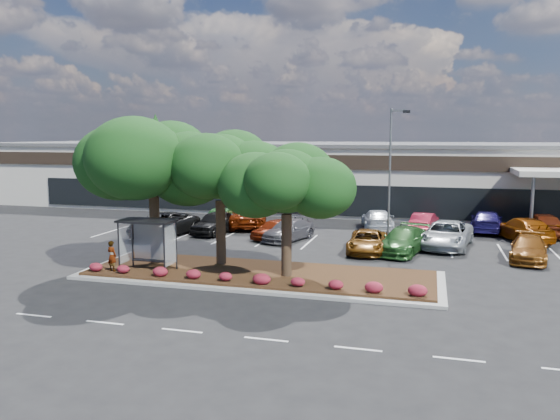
# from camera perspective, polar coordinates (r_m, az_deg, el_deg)

# --- Properties ---
(ground) EXTENTS (160.00, 160.00, 0.00)m
(ground) POSITION_cam_1_polar(r_m,az_deg,el_deg) (23.36, -0.47, -9.76)
(ground) COLOR black
(ground) RESTS_ON ground
(retail_store) EXTENTS (80.40, 25.20, 6.25)m
(retail_store) POSITION_cam_1_polar(r_m,az_deg,el_deg) (55.78, 9.21, 3.74)
(retail_store) COLOR beige
(retail_store) RESTS_ON ground
(landscape_island) EXTENTS (18.00, 6.00, 0.26)m
(landscape_island) POSITION_cam_1_polar(r_m,az_deg,el_deg) (27.56, -2.20, -6.74)
(landscape_island) COLOR #9F9F9A
(landscape_island) RESTS_ON ground
(lane_markings) EXTENTS (33.12, 20.06, 0.01)m
(lane_markings) POSITION_cam_1_polar(r_m,az_deg,el_deg) (33.20, 4.25, -4.44)
(lane_markings) COLOR silver
(lane_markings) RESTS_ON ground
(shrub_row) EXTENTS (17.00, 0.80, 0.50)m
(shrub_row) POSITION_cam_1_polar(r_m,az_deg,el_deg) (25.54, -3.64, -7.04)
(shrub_row) COLOR maroon
(shrub_row) RESTS_ON landscape_island
(bus_shelter) EXTENTS (2.75, 1.55, 2.59)m
(bus_shelter) POSITION_cam_1_polar(r_m,az_deg,el_deg) (28.31, -13.56, -2.05)
(bus_shelter) COLOR black
(bus_shelter) RESTS_ON landscape_island
(island_tree_west) EXTENTS (7.20, 7.20, 7.89)m
(island_tree_west) POSITION_cam_1_polar(r_m,az_deg,el_deg) (29.64, -13.07, 2.11)
(island_tree_west) COLOR #133812
(island_tree_west) RESTS_ON landscape_island
(island_tree_mid) EXTENTS (6.60, 6.60, 7.32)m
(island_tree_mid) POSITION_cam_1_polar(r_m,az_deg,el_deg) (28.82, -6.26, 1.54)
(island_tree_mid) COLOR #133812
(island_tree_mid) RESTS_ON landscape_island
(island_tree_east) EXTENTS (5.80, 5.80, 6.50)m
(island_tree_east) POSITION_cam_1_polar(r_m,az_deg,el_deg) (26.21, 0.69, 0.06)
(island_tree_east) COLOR #133812
(island_tree_east) RESTS_ON landscape_island
(conifer_north_west) EXTENTS (4.40, 4.40, 10.00)m
(conifer_north_west) POSITION_cam_1_polar(r_m,az_deg,el_deg) (76.50, -12.79, 6.12)
(conifer_north_west) COLOR #133812
(conifer_north_west) RESTS_ON ground
(person_waiting) EXTENTS (0.65, 0.51, 1.55)m
(person_waiting) POSITION_cam_1_polar(r_m,az_deg,el_deg) (28.78, -17.15, -4.60)
(person_waiting) COLOR #594C47
(person_waiting) RESTS_ON landscape_island
(light_pole) EXTENTS (1.43, 0.68, 8.75)m
(light_pole) POSITION_cam_1_polar(r_m,az_deg,el_deg) (36.18, 11.53, 2.59)
(light_pole) COLOR #9F9F9A
(light_pole) RESTS_ON ground
(car_0) EXTENTS (3.83, 6.28, 1.63)m
(car_0) POSITION_cam_1_polar(r_m,az_deg,el_deg) (39.27, -12.07, -1.48)
(car_0) COLOR black
(car_0) RESTS_ON ground
(car_1) EXTENTS (2.49, 4.93, 1.61)m
(car_1) POSITION_cam_1_polar(r_m,az_deg,el_deg) (39.54, -6.81, -1.31)
(car_1) COLOR black
(car_1) RESTS_ON ground
(car_2) EXTENTS (2.89, 4.24, 1.34)m
(car_2) POSITION_cam_1_polar(r_m,az_deg,el_deg) (37.37, -0.60, -2.00)
(car_2) COLOR maroon
(car_2) RESTS_ON ground
(car_3) EXTENTS (3.27, 5.11, 1.38)m
(car_3) POSITION_cam_1_polar(r_m,az_deg,el_deg) (36.84, 0.91, -2.11)
(car_3) COLOR #56555B
(car_3) RESTS_ON ground
(car_4) EXTENTS (3.35, 5.61, 1.52)m
(car_4) POSITION_cam_1_polar(r_m,az_deg,el_deg) (33.66, 12.77, -3.14)
(car_4) COLOR #255721
(car_4) RESTS_ON ground
(car_5) EXTENTS (2.38, 4.89, 1.34)m
(car_5) POSITION_cam_1_polar(r_m,az_deg,el_deg) (33.45, 9.12, -3.27)
(car_5) COLOR #65390C
(car_5) RESTS_ON ground
(car_6) EXTENTS (3.72, 6.32, 1.65)m
(car_6) POSITION_cam_1_polar(r_m,az_deg,el_deg) (36.01, 17.01, -2.47)
(car_6) COLOR #9CA2A7
(car_6) RESTS_ON ground
(car_7) EXTENTS (2.70, 5.00, 1.38)m
(car_7) POSITION_cam_1_polar(r_m,az_deg,el_deg) (33.95, 24.55, -3.69)
(car_7) COLOR brown
(car_7) RESTS_ON ground
(car_9) EXTENTS (1.75, 4.16, 1.34)m
(car_9) POSITION_cam_1_polar(r_m,az_deg,el_deg) (43.37, -5.81, -0.67)
(car_9) COLOR #19421B
(car_9) RESTS_ON ground
(car_10) EXTENTS (3.53, 5.23, 1.33)m
(car_10) POSITION_cam_1_polar(r_m,az_deg,el_deg) (45.66, -3.33, -0.21)
(car_10) COLOR maroon
(car_10) RESTS_ON ground
(car_11) EXTENTS (4.42, 6.51, 1.66)m
(car_11) POSITION_cam_1_polar(r_m,az_deg,el_deg) (42.03, -3.35, -0.69)
(car_11) COLOR #631C06
(car_11) RESTS_ON ground
(car_12) EXTENTS (3.07, 5.47, 1.50)m
(car_12) POSITION_cam_1_polar(r_m,az_deg,el_deg) (41.62, 10.13, -1.00)
(car_12) COLOR silver
(car_12) RESTS_ON ground
(car_13) EXTENTS (2.16, 4.36, 1.37)m
(car_13) POSITION_cam_1_polar(r_m,az_deg,el_deg) (41.75, 14.84, -1.20)
(car_13) COLOR maroon
(car_13) RESTS_ON ground
(car_14) EXTENTS (2.67, 5.53, 1.55)m
(car_14) POSITION_cam_1_polar(r_m,az_deg,el_deg) (42.74, 20.76, -1.12)
(car_14) COLOR #1A1352
(car_14) RESTS_ON ground
(car_15) EXTENTS (3.78, 5.91, 1.59)m
(car_15) POSITION_cam_1_polar(r_m,az_deg,el_deg) (39.98, 24.09, -1.86)
(car_15) COLOR #813804
(car_15) RESTS_ON ground
(car_16) EXTENTS (2.34, 5.02, 1.66)m
(car_16) POSITION_cam_1_polar(r_m,az_deg,el_deg) (42.64, 25.78, -1.34)
(car_16) COLOR maroon
(car_16) RESTS_ON ground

